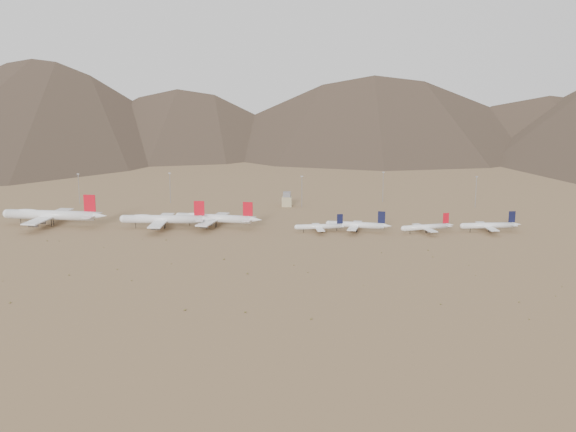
# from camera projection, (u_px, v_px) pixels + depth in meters

# --- Properties ---
(ground) EXTENTS (3000.00, 3000.00, 0.00)m
(ground) POSITION_uv_depth(u_px,v_px,m) (231.00, 239.00, 475.20)
(ground) COLOR #98744E
(ground) RESTS_ON ground
(mountain_ridge) EXTENTS (4400.00, 1000.00, 300.00)m
(mountain_ridge) POSITION_uv_depth(u_px,v_px,m) (295.00, 50.00, 1327.61)
(mountain_ridge) COLOR brown
(mountain_ridge) RESTS_ON ground
(widebody_west) EXTENTS (78.48, 60.63, 23.32)m
(widebody_west) POSITION_uv_depth(u_px,v_px,m) (51.00, 215.00, 513.67)
(widebody_west) COLOR white
(widebody_west) RESTS_ON ground
(widebody_centre) EXTENTS (67.01, 51.32, 19.89)m
(widebody_centre) POSITION_uv_depth(u_px,v_px,m) (163.00, 219.00, 504.80)
(widebody_centre) COLOR white
(widebody_centre) RESTS_ON ground
(widebody_east) EXTENTS (63.88, 49.95, 19.15)m
(widebody_east) POSITION_uv_depth(u_px,v_px,m) (215.00, 218.00, 509.51)
(widebody_east) COLOR white
(widebody_east) RESTS_ON ground
(narrowbody_a) EXTENTS (37.21, 27.16, 12.37)m
(narrowbody_a) POSITION_uv_depth(u_px,v_px,m) (321.00, 226.00, 493.99)
(narrowbody_a) COLOR white
(narrowbody_a) RESTS_ON ground
(narrowbody_b) EXTENTS (45.30, 33.08, 15.07)m
(narrowbody_b) POSITION_uv_depth(u_px,v_px,m) (358.00, 225.00, 494.85)
(narrowbody_b) COLOR white
(narrowbody_b) RESTS_ON ground
(narrowbody_c) EXTENTS (38.17, 28.53, 13.17)m
(narrowbody_c) POSITION_uv_depth(u_px,v_px,m) (427.00, 227.00, 491.35)
(narrowbody_c) COLOR white
(narrowbody_c) RESTS_ON ground
(narrowbody_d) EXTENTS (43.01, 31.29, 14.26)m
(narrowbody_d) POSITION_uv_depth(u_px,v_px,m) (490.00, 225.00, 494.55)
(narrowbody_d) COLOR white
(narrowbody_d) RESTS_ON ground
(control_tower) EXTENTS (8.00, 8.00, 12.00)m
(control_tower) POSITION_uv_depth(u_px,v_px,m) (287.00, 200.00, 590.03)
(control_tower) COLOR tan
(control_tower) RESTS_ON ground
(mast_far_west) EXTENTS (2.00, 0.60, 25.70)m
(mast_far_west) POSITION_uv_depth(u_px,v_px,m) (79.00, 187.00, 598.88)
(mast_far_west) COLOR gray
(mast_far_west) RESTS_ON ground
(mast_west) EXTENTS (2.00, 0.60, 25.70)m
(mast_west) POSITION_uv_depth(u_px,v_px,m) (170.00, 186.00, 603.81)
(mast_west) COLOR gray
(mast_west) RESTS_ON ground
(mast_centre) EXTENTS (2.00, 0.60, 25.70)m
(mast_centre) POSITION_uv_depth(u_px,v_px,m) (302.00, 190.00, 585.41)
(mast_centre) COLOR gray
(mast_centre) RESTS_ON ground
(mast_east) EXTENTS (2.00, 0.60, 25.70)m
(mast_east) POSITION_uv_depth(u_px,v_px,m) (383.00, 185.00, 609.74)
(mast_east) COLOR gray
(mast_east) RESTS_ON ground
(mast_far_east) EXTENTS (2.00, 0.60, 25.70)m
(mast_far_east) POSITION_uv_depth(u_px,v_px,m) (476.00, 190.00, 583.16)
(mast_far_east) COLOR gray
(mast_far_east) RESTS_ON ground
(desert_scrub) EXTENTS (419.10, 150.78, 0.91)m
(desert_scrub) POSITION_uv_depth(u_px,v_px,m) (181.00, 277.00, 384.95)
(desert_scrub) COLOR brown
(desert_scrub) RESTS_ON ground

